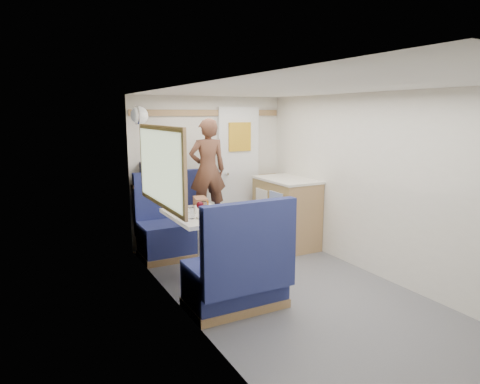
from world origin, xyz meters
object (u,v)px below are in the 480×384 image
wine_glass (200,206)px  bread_loaf (200,202)px  tumbler_right (203,207)px  pepper_grinder (204,209)px  orange_fruit (230,211)px  dome_light (139,115)px  tumbler_left (191,213)px  cheese_block (222,214)px  person (208,170)px  tray (216,219)px  beer_glass (206,205)px  bench_near (238,278)px  galley_counter (286,212)px  salt_grinder (196,210)px  bench_far (175,232)px  duffel_bag (162,172)px  tumbler_mid (178,204)px  dinette_table (201,228)px

wine_glass → bread_loaf: 0.53m
tumbler_right → bread_loaf: 0.32m
bread_loaf → pepper_grinder: bearing=-104.9°
orange_fruit → wine_glass: wine_glass is taller
dome_light → tumbler_left: bearing=-77.5°
cheese_block → tumbler_left: (-0.31, 0.10, 0.02)m
person → dome_light: bearing=0.8°
tray → wine_glass: wine_glass is taller
cheese_block → orange_fruit: bearing=-3.0°
beer_glass → bread_loaf: bread_loaf is taller
bench_near → orange_fruit: size_ratio=13.16×
galley_counter → wine_glass: 1.72m
dome_light → salt_grinder: size_ratio=2.25×
bench_far → pepper_grinder: (0.06, -0.84, 0.46)m
bench_far → bread_loaf: bench_far is taller
tumbler_right → bread_loaf: (0.09, 0.31, -0.01)m
duffel_bag → bread_loaf: duffel_bag is taller
person → tumbler_mid: person is taller
cheese_block → tumbler_left: tumbler_left is taller
bench_near → cheese_block: 0.78m
dinette_table → dome_light: 1.51m
bench_far → bread_loaf: 0.72m
duffel_bag → tumbler_left: duffel_bag is taller
bench_near → tray: size_ratio=2.93×
bench_far → wine_glass: (-0.06, -1.01, 0.54)m
bench_near → tumbler_right: 1.02m
wine_glass → cheese_block: bearing=-26.8°
galley_counter → wine_glass: size_ratio=5.48×
cheese_block → pepper_grinder: (-0.08, 0.28, 0.01)m
dome_light → tumbler_mid: dome_light is taller
cheese_block → wine_glass: size_ratio=0.64×
orange_fruit → wine_glass: size_ratio=0.48×
orange_fruit → tumbler_right: tumbler_right is taller
bench_far → tumbler_left: bearing=-99.4°
bench_near → galley_counter: size_ratio=1.14×
tumbler_left → dinette_table: bearing=41.9°
beer_glass → tumbler_mid: bearing=136.7°
duffel_bag → orange_fruit: duffel_bag is taller
tumbler_left → bench_far: bearing=80.6°
bench_near → pepper_grinder: bearing=86.3°
duffel_bag → cheese_block: 1.41m
orange_fruit → bread_loaf: bread_loaf is taller
galley_counter → pepper_grinder: galley_counter is taller
tray → tumbler_right: size_ratio=2.94×
tumbler_mid → beer_glass: 0.34m
tumbler_left → tumbler_right: 0.28m
bench_far → salt_grinder: 0.96m
wine_glass → bread_loaf: size_ratio=0.67×
bench_near → salt_grinder: bench_near is taller
wine_glass → salt_grinder: bearing=83.9°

